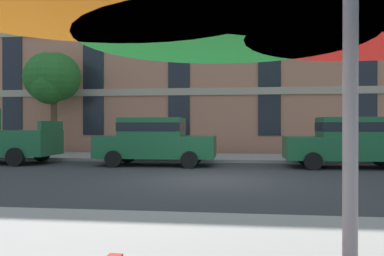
# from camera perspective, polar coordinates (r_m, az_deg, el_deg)

# --- Properties ---
(ground_plane) EXTENTS (120.00, 120.00, 0.00)m
(ground_plane) POSITION_cam_1_polar(r_m,az_deg,el_deg) (10.76, 2.64, -7.59)
(ground_plane) COLOR #2D3033
(sidewalk_far) EXTENTS (56.00, 3.60, 0.12)m
(sidewalk_far) POSITION_cam_1_polar(r_m,az_deg,el_deg) (17.50, 4.33, -4.32)
(sidewalk_far) COLOR gray
(sidewalk_far) RESTS_ON ground
(apartment_building) EXTENTS (45.13, 12.08, 12.80)m
(apartment_building) POSITION_cam_1_polar(r_m,az_deg,el_deg) (26.09, 5.18, 11.22)
(apartment_building) COLOR #A87056
(apartment_building) RESTS_ON ground
(sedan_green) EXTENTS (4.40, 1.98, 1.78)m
(sedan_green) POSITION_cam_1_polar(r_m,az_deg,el_deg) (14.67, -5.44, -1.74)
(sedan_green) COLOR #195933
(sedan_green) RESTS_ON ground
(sedan_green_midblock) EXTENTS (4.40, 1.98, 1.78)m
(sedan_green_midblock) POSITION_cam_1_polar(r_m,az_deg,el_deg) (14.84, 22.02, -1.74)
(sedan_green_midblock) COLOR #195933
(sedan_green_midblock) RESTS_ON ground
(street_tree_left) EXTENTS (2.78, 2.41, 5.04)m
(street_tree_left) POSITION_cam_1_polar(r_m,az_deg,el_deg) (20.26, -19.74, 6.74)
(street_tree_left) COLOR #4C3823
(street_tree_left) RESTS_ON ground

